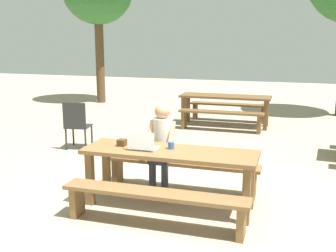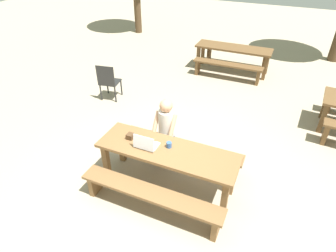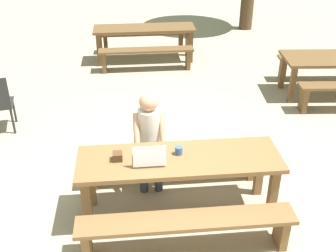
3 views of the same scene
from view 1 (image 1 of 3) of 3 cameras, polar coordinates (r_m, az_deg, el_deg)
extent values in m
plane|color=tan|center=(5.43, 0.21, -10.91)|extent=(30.00, 30.00, 0.00)
cube|color=brown|center=(5.18, 0.22, -3.61)|extent=(2.18, 0.68, 0.05)
cube|color=brown|center=(5.45, -10.63, -7.13)|extent=(0.09, 0.09, 0.69)
cube|color=brown|center=(4.89, 10.68, -9.42)|extent=(0.09, 0.09, 0.69)
cube|color=brown|center=(5.85, -8.44, -5.65)|extent=(0.09, 0.09, 0.69)
cube|color=brown|center=(5.34, 11.28, -7.54)|extent=(0.09, 0.09, 0.69)
cube|color=brown|center=(4.75, -1.91, -9.21)|extent=(2.17, 0.30, 0.05)
cube|color=brown|center=(5.21, -12.36, -9.99)|extent=(0.08, 0.24, 0.38)
cube|color=brown|center=(4.63, 10.02, -12.83)|extent=(0.08, 0.24, 0.38)
cube|color=brown|center=(5.83, 1.93, -5.05)|extent=(2.17, 0.30, 0.05)
cube|color=brown|center=(6.21, -6.94, -6.07)|extent=(0.08, 0.24, 0.38)
cube|color=brown|center=(5.73, 11.56, -7.83)|extent=(0.08, 0.24, 0.38)
cube|color=silver|center=(5.26, -3.24, -3.00)|extent=(0.34, 0.22, 0.02)
cube|color=silver|center=(5.11, -3.74, -2.07)|extent=(0.34, 0.04, 0.22)
cube|color=#0F1933|center=(5.12, -3.71, -2.04)|extent=(0.31, 0.03, 0.20)
cube|color=#4C331E|center=(5.40, -6.35, -2.27)|extent=(0.10, 0.11, 0.09)
cylinder|color=#335693|center=(5.23, 0.42, -2.67)|extent=(0.08, 0.08, 0.09)
cylinder|color=#333847|center=(5.83, -2.14, -7.00)|extent=(0.10, 0.10, 0.42)
cylinder|color=#333847|center=(5.77, -0.44, -7.18)|extent=(0.10, 0.10, 0.42)
cube|color=#333847|center=(5.80, -1.03, -4.47)|extent=(0.28, 0.28, 0.12)
cylinder|color=silver|center=(5.81, -0.76, -1.40)|extent=(0.26, 0.26, 0.52)
cylinder|color=tan|center=(5.76, -2.50, -1.29)|extent=(0.07, 0.32, 0.41)
cylinder|color=tan|center=(5.66, 0.39, -1.51)|extent=(0.07, 0.32, 0.41)
sphere|color=tan|center=(5.73, -0.77, 2.06)|extent=(0.22, 0.22, 0.22)
cube|color=#262626|center=(8.16, -12.14, -0.04)|extent=(0.50, 0.50, 0.02)
cube|color=#262626|center=(7.91, -12.73, 1.40)|extent=(0.44, 0.09, 0.48)
cylinder|color=#262626|center=(8.32, -10.40, -1.27)|extent=(0.04, 0.04, 0.42)
cylinder|color=#262626|center=(8.44, -12.85, -1.17)|extent=(0.04, 0.04, 0.42)
cylinder|color=#262626|center=(7.97, -11.24, -1.91)|extent=(0.04, 0.04, 0.42)
cylinder|color=#262626|center=(8.10, -13.79, -1.80)|extent=(0.04, 0.04, 0.42)
cube|color=brown|center=(9.98, 7.85, 4.03)|extent=(2.13, 0.66, 0.05)
cube|color=brown|center=(10.02, 2.12, 2.04)|extent=(0.09, 0.09, 0.68)
cube|color=brown|center=(9.72, 13.21, 1.39)|extent=(0.09, 0.09, 0.68)
cube|color=brown|center=(10.45, 2.75, 2.46)|extent=(0.09, 0.09, 0.68)
cube|color=brown|center=(10.16, 13.38, 1.85)|extent=(0.09, 0.09, 0.68)
cube|color=brown|center=(9.47, 7.25, 1.87)|extent=(1.92, 0.31, 0.05)
cube|color=brown|center=(9.69, 2.20, 0.84)|extent=(0.08, 0.24, 0.41)
cube|color=brown|center=(9.41, 12.37, 0.21)|extent=(0.08, 0.24, 0.41)
cube|color=brown|center=(10.59, 8.30, 2.96)|extent=(1.92, 0.31, 0.05)
cube|color=brown|center=(10.79, 3.75, 2.02)|extent=(0.08, 0.24, 0.41)
cube|color=brown|center=(10.54, 12.89, 1.48)|extent=(0.08, 0.24, 0.41)
cylinder|color=#4C3823|center=(13.54, -9.32, 9.28)|extent=(0.27, 0.27, 2.88)
camera|label=2|loc=(2.17, 17.29, 49.58)|focal=30.43mm
camera|label=3|loc=(2.46, -47.58, 33.76)|focal=44.29mm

